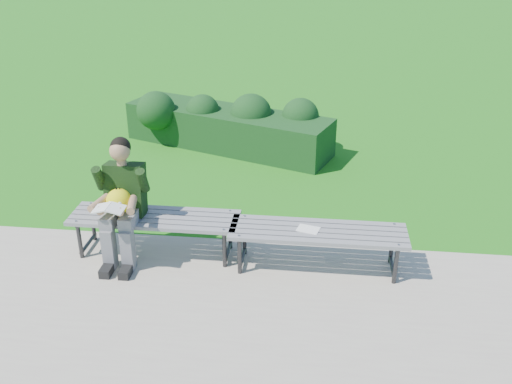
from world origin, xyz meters
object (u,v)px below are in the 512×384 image
(hedge, at_px, (227,124))
(bench_left, at_px, (155,221))
(seated_boy, at_px, (122,198))
(paper_sheet, at_px, (308,229))
(bench_right, at_px, (318,235))

(hedge, height_order, bench_left, hedge)
(seated_boy, relative_size, paper_sheet, 5.18)
(bench_left, distance_m, bench_right, 1.74)
(seated_boy, bearing_deg, hedge, 80.64)
(hedge, xyz_separation_m, seated_boy, (-0.56, -3.38, 0.32))
(hedge, relative_size, bench_right, 1.90)
(bench_left, xyz_separation_m, seated_boy, (-0.30, -0.10, 0.30))
(bench_right, xyz_separation_m, paper_sheet, (-0.10, 0.00, 0.06))
(bench_right, relative_size, paper_sheet, 7.09)
(hedge, bearing_deg, paper_sheet, -67.89)
(bench_right, relative_size, seated_boy, 1.37)
(hedge, height_order, seated_boy, seated_boy)
(hedge, bearing_deg, seated_boy, -99.36)
(hedge, relative_size, seated_boy, 2.60)
(bench_left, xyz_separation_m, paper_sheet, (1.63, -0.10, 0.06))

